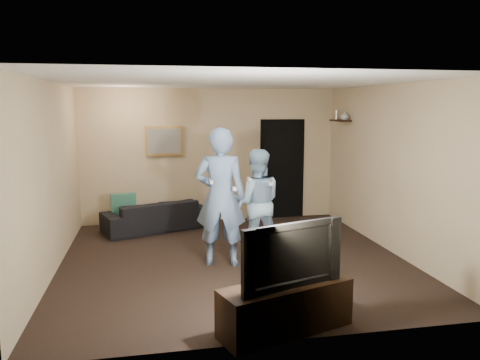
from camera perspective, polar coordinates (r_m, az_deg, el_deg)
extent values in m
plane|color=black|center=(7.07, -0.80, -9.66)|extent=(5.00, 5.00, 0.00)
cube|color=silver|center=(6.71, -0.85, 11.88)|extent=(5.00, 5.00, 0.04)
cube|color=tan|center=(9.22, -3.58, 2.99)|extent=(5.00, 0.04, 2.60)
cube|color=tan|center=(4.37, 5.00, -3.77)|extent=(5.00, 0.04, 2.60)
cube|color=tan|center=(6.79, -22.07, 0.19)|extent=(0.04, 5.00, 2.60)
cube|color=tan|center=(7.61, 18.03, 1.30)|extent=(0.04, 5.00, 2.60)
imported|color=black|center=(8.77, -10.29, -4.25)|extent=(2.01, 1.32, 0.55)
cube|color=#1C5548|center=(8.74, -14.01, -3.04)|extent=(0.46, 0.20, 0.44)
cube|color=olive|center=(9.10, -9.23, 4.71)|extent=(0.72, 0.05, 0.57)
cube|color=slate|center=(9.07, -9.22, 4.70)|extent=(0.62, 0.01, 0.47)
cube|color=black|center=(9.52, 5.14, 1.35)|extent=(0.90, 0.06, 2.00)
cube|color=silver|center=(9.34, 1.62, 3.09)|extent=(0.08, 0.02, 0.12)
cube|color=black|center=(9.13, 12.14, 7.09)|extent=(0.20, 0.60, 0.03)
imported|color=#ACACB1|center=(8.95, 12.65, 7.67)|extent=(0.19, 0.19, 0.16)
cylinder|color=silver|center=(9.30, 11.69, 7.79)|extent=(0.06, 0.06, 0.18)
cube|color=black|center=(4.92, 5.59, -15.21)|extent=(1.46, 0.86, 0.50)
imported|color=black|center=(4.71, 5.70, -8.80)|extent=(1.13, 0.50, 0.66)
imported|color=#6584B0|center=(6.63, -2.41, -2.09)|extent=(0.81, 0.63, 1.98)
cube|color=white|center=(6.35, -3.56, -0.22)|extent=(0.04, 0.14, 0.04)
cube|color=white|center=(6.41, -0.71, -1.07)|extent=(0.05, 0.09, 0.05)
imported|color=#8FB2D1|center=(7.09, 1.99, -2.79)|extent=(0.87, 0.71, 1.63)
cube|color=white|center=(6.77, 1.10, 0.13)|extent=(0.04, 0.14, 0.04)
cube|color=white|center=(6.86, 3.72, -0.43)|extent=(0.05, 0.09, 0.05)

